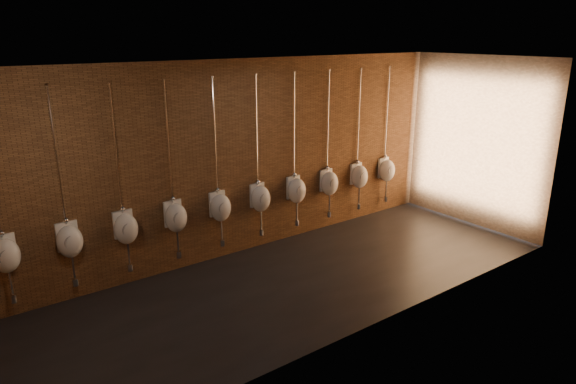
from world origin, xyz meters
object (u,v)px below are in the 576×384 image
object	(u,v)px
urinal_2	(126,228)
urinal_8	(359,176)
urinal_1	(70,240)
urinal_6	(297,190)
urinal_5	(260,198)
urinal_9	(387,170)
urinal_0	(6,254)
urinal_4	(220,207)
urinal_7	(329,182)
urinal_3	(176,217)

from	to	relation	value
urinal_2	urinal_8	distance (m)	4.62
urinal_1	urinal_6	size ratio (longest dim) A/B	1.00
urinal_5	urinal_6	distance (m)	0.77
urinal_8	urinal_9	bearing A→B (deg)	0.00
urinal_0	urinal_2	xyz separation A→B (m)	(1.54, 0.00, 0.00)
urinal_2	urinal_4	bearing A→B (deg)	0.00
urinal_5	urinal_7	size ratio (longest dim) A/B	1.00
urinal_5	urinal_3	bearing A→B (deg)	180.00
urinal_0	urinal_6	bearing A→B (deg)	0.00
urinal_3	urinal_4	bearing A→B (deg)	0.00
urinal_7	urinal_8	size ratio (longest dim) A/B	1.00
urinal_1	urinal_2	distance (m)	0.77
urinal_3	urinal_2	bearing A→B (deg)	180.00
urinal_5	urinal_7	world-z (taller)	same
urinal_4	urinal_9	distance (m)	3.85
urinal_2	urinal_4	distance (m)	1.54
urinal_8	urinal_9	xyz separation A→B (m)	(0.77, 0.00, 0.00)
urinal_8	urinal_5	bearing A→B (deg)	180.00
urinal_1	urinal_4	size ratio (longest dim) A/B	1.00
urinal_0	urinal_4	bearing A→B (deg)	0.00
urinal_5	urinal_8	xyz separation A→B (m)	(2.31, 0.00, 0.00)
urinal_1	urinal_8	world-z (taller)	same
urinal_5	urinal_7	xyz separation A→B (m)	(1.54, 0.00, 0.00)
urinal_3	urinal_8	bearing A→B (deg)	0.00
urinal_2	urinal_9	size ratio (longest dim) A/B	1.00
urinal_1	urinal_4	bearing A→B (deg)	0.00
urinal_7	urinal_9	bearing A→B (deg)	0.00
urinal_3	urinal_9	bearing A→B (deg)	0.00
urinal_1	urinal_7	size ratio (longest dim) A/B	1.00
urinal_0	urinal_8	distance (m)	6.16
urinal_1	urinal_6	world-z (taller)	same
urinal_7	urinal_0	bearing A→B (deg)	180.00
urinal_0	urinal_6	size ratio (longest dim) A/B	1.00
urinal_0	urinal_7	xyz separation A→B (m)	(5.39, 0.00, 0.00)
urinal_2	urinal_3	world-z (taller)	same
urinal_4	urinal_9	world-z (taller)	same
urinal_2	urinal_6	size ratio (longest dim) A/B	1.00
urinal_0	urinal_6	distance (m)	4.62
urinal_8	urinal_6	bearing A→B (deg)	180.00
urinal_9	urinal_4	bearing A→B (deg)	180.00
urinal_1	urinal_5	world-z (taller)	same
urinal_2	urinal_5	distance (m)	2.31
urinal_7	urinal_9	xyz separation A→B (m)	(1.54, 0.00, 0.00)
urinal_1	urinal_4	xyz separation A→B (m)	(2.31, 0.00, 0.00)
urinal_6	urinal_8	distance (m)	1.54
urinal_2	urinal_6	world-z (taller)	same
urinal_3	urinal_4	size ratio (longest dim) A/B	1.00
urinal_5	urinal_8	bearing A→B (deg)	0.00
urinal_6	urinal_9	distance (m)	2.31
urinal_4	urinal_6	distance (m)	1.54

